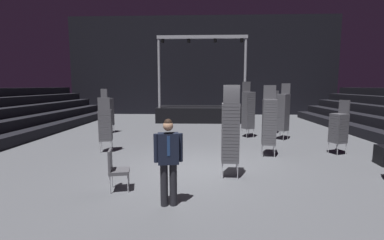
# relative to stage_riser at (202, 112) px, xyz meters

# --- Properties ---
(ground_plane) EXTENTS (22.00, 30.00, 0.10)m
(ground_plane) POSITION_rel_stage_riser_xyz_m (0.00, -10.58, -0.64)
(ground_plane) COLOR #515459
(arena_end_wall) EXTENTS (22.00, 0.30, 8.00)m
(arena_end_wall) POSITION_rel_stage_riser_xyz_m (0.00, 4.42, 3.41)
(arena_end_wall) COLOR black
(arena_end_wall) RESTS_ON ground_plane
(stage_riser) EXTENTS (5.86, 2.88, 5.44)m
(stage_riser) POSITION_rel_stage_riser_xyz_m (0.00, 0.00, 0.00)
(stage_riser) COLOR black
(stage_riser) RESTS_ON ground_plane
(man_with_tie) EXTENTS (0.57, 0.29, 1.74)m
(man_with_tie) POSITION_rel_stage_riser_xyz_m (-0.60, -13.06, 0.39)
(man_with_tie) COLOR black
(man_with_tie) RESTS_ON ground_plane
(chair_stack_front_left) EXTENTS (0.46, 0.46, 2.39)m
(chair_stack_front_left) POSITION_rel_stage_riser_xyz_m (0.78, -11.29, 0.60)
(chair_stack_front_left) COLOR #B2B5BA
(chair_stack_front_left) RESTS_ON ground_plane
(chair_stack_front_right) EXTENTS (0.50, 0.50, 2.39)m
(chair_stack_front_right) POSITION_rel_stage_riser_xyz_m (2.29, -9.13, 0.60)
(chair_stack_front_right) COLOR #B2B5BA
(chair_stack_front_right) RESTS_ON ground_plane
(chair_stack_mid_left) EXTENTS (0.57, 0.57, 1.88)m
(chair_stack_mid_left) POSITION_rel_stage_riser_xyz_m (4.77, -8.77, 0.35)
(chair_stack_mid_left) COLOR #B2B5BA
(chair_stack_mid_left) RESTS_ON ground_plane
(chair_stack_mid_right) EXTENTS (0.59, 0.59, 2.56)m
(chair_stack_mid_right) POSITION_rel_stage_riser_xyz_m (2.15, -5.75, 0.69)
(chair_stack_mid_right) COLOR #B2B5BA
(chair_stack_mid_right) RESTS_ON ground_plane
(chair_stack_mid_centre) EXTENTS (0.53, 0.53, 1.96)m
(chair_stack_mid_centre) POSITION_rel_stage_riser_xyz_m (-3.43, -8.71, 0.39)
(chair_stack_mid_centre) COLOR #B2B5BA
(chair_stack_mid_centre) RESTS_ON ground_plane
(chair_stack_rear_left) EXTENTS (0.53, 0.53, 2.14)m
(chair_stack_rear_left) POSITION_rel_stage_riser_xyz_m (3.54, -4.59, 0.48)
(chair_stack_rear_left) COLOR #B2B5BA
(chair_stack_rear_left) RESTS_ON ground_plane
(chair_stack_rear_right) EXTENTS (0.62, 0.62, 2.48)m
(chair_stack_rear_right) POSITION_rel_stage_riser_xyz_m (3.58, -6.23, 0.65)
(chair_stack_rear_right) COLOR #B2B5BA
(chair_stack_rear_right) RESTS_ON ground_plane
(chair_stack_rear_centre) EXTENTS (0.58, 0.58, 2.22)m
(chair_stack_rear_centre) POSITION_rel_stage_riser_xyz_m (-4.70, -4.92, 0.52)
(chair_stack_rear_centre) COLOR #B2B5BA
(chair_stack_rear_centre) RESTS_ON ground_plane
(loose_chair_near_man) EXTENTS (0.52, 0.52, 0.95)m
(loose_chair_near_man) POSITION_rel_stage_riser_xyz_m (-1.89, -12.32, -0.06)
(loose_chair_near_man) COLOR #B2B5BA
(loose_chair_near_man) RESTS_ON ground_plane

